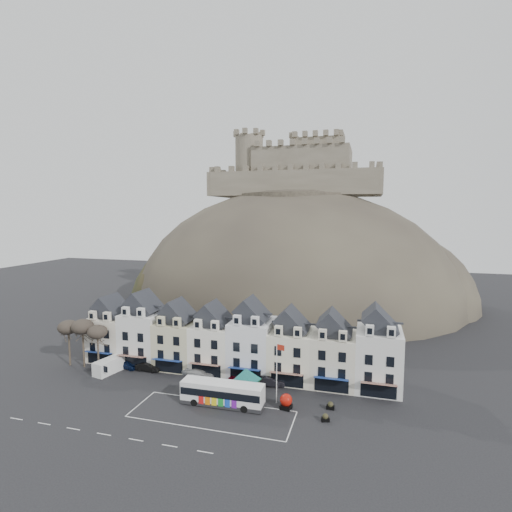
{
  "coord_description": "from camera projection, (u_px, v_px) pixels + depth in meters",
  "views": [
    {
      "loc": [
        21.75,
        -46.58,
        27.35
      ],
      "look_at": [
        1.76,
        24.0,
        19.16
      ],
      "focal_mm": 28.0,
      "sensor_mm": 36.0,
      "label": 1
    }
  ],
  "objects": [
    {
      "name": "ground",
      "position": [
        195.0,
        417.0,
        53.46
      ],
      "size": [
        300.0,
        300.0,
        0.0
      ],
      "primitive_type": "plane",
      "color": "black",
      "rests_on": "ground"
    },
    {
      "name": "coach_bay_markings",
      "position": [
        212.0,
        414.0,
        54.12
      ],
      "size": [
        22.0,
        7.5,
        0.01
      ],
      "primitive_type": "cube",
      "color": "silver",
      "rests_on": "ground"
    },
    {
      "name": "townhouse_terrace",
      "position": [
        234.0,
        341.0,
        68.11
      ],
      "size": [
        54.4,
        9.35,
        11.8
      ],
      "color": "beige",
      "rests_on": "ground"
    },
    {
      "name": "castle_hill",
      "position": [
        295.0,
        303.0,
        119.04
      ],
      "size": [
        100.0,
        76.0,
        68.0
      ],
      "color": "#332C27",
      "rests_on": "ground"
    },
    {
      "name": "castle",
      "position": [
        298.0,
        169.0,
        121.47
      ],
      "size": [
        50.2,
        22.2,
        22.0
      ],
      "color": "#62594A",
      "rests_on": "ground"
    },
    {
      "name": "tree_left_far",
      "position": [
        68.0,
        328.0,
        70.59
      ],
      "size": [
        3.61,
        3.61,
        8.24
      ],
      "color": "#393024",
      "rests_on": "ground"
    },
    {
      "name": "tree_left_mid",
      "position": [
        82.0,
        327.0,
        69.74
      ],
      "size": [
        3.78,
        3.78,
        8.64
      ],
      "color": "#393024",
      "rests_on": "ground"
    },
    {
      "name": "tree_left_near",
      "position": [
        97.0,
        332.0,
        69.0
      ],
      "size": [
        3.43,
        3.43,
        7.84
      ],
      "color": "#393024",
      "rests_on": "ground"
    },
    {
      "name": "bus",
      "position": [
        222.0,
        393.0,
        56.45
      ],
      "size": [
        11.92,
        2.96,
        3.35
      ],
      "rotation": [
        0.0,
        0.0,
        0.02
      ],
      "color": "#262628",
      "rests_on": "ground"
    },
    {
      "name": "bus_shelter",
      "position": [
        246.0,
        375.0,
        58.51
      ],
      "size": [
        6.92,
        6.92,
        4.49
      ],
      "rotation": [
        0.0,
        0.0,
        -0.21
      ],
      "color": "black",
      "rests_on": "ground"
    },
    {
      "name": "red_buoy",
      "position": [
        286.0,
        401.0,
        55.49
      ],
      "size": [
        1.73,
        1.73,
        2.14
      ],
      "rotation": [
        0.0,
        0.0,
        -0.18
      ],
      "color": "black",
      "rests_on": "ground"
    },
    {
      "name": "flagpole",
      "position": [
        277.0,
        369.0,
        56.69
      ],
      "size": [
        1.25,
        0.46,
        9.0
      ],
      "rotation": [
        0.0,
        0.0,
        -0.31
      ],
      "color": "silver",
      "rests_on": "ground"
    },
    {
      "name": "white_van",
      "position": [
        109.0,
        366.0,
        67.89
      ],
      "size": [
        3.29,
        5.54,
        2.37
      ],
      "rotation": [
        0.0,
        0.0,
        -0.21
      ],
      "color": "white",
      "rests_on": "ground"
    },
    {
      "name": "planter_west",
      "position": [
        325.0,
        418.0,
        52.16
      ],
      "size": [
        1.18,
        0.82,
        1.08
      ],
      "rotation": [
        0.0,
        0.0,
        0.28
      ],
      "color": "black",
      "rests_on": "ground"
    },
    {
      "name": "planter_east",
      "position": [
        330.0,
        406.0,
        55.36
      ],
      "size": [
        1.13,
        0.77,
        1.11
      ],
      "rotation": [
        0.0,
        0.0,
        -0.04
      ],
      "color": "black",
      "rests_on": "ground"
    },
    {
      "name": "car_navy",
      "position": [
        127.0,
        364.0,
        69.8
      ],
      "size": [
        4.46,
        2.5,
        1.43
      ],
      "primitive_type": "imported",
      "rotation": [
        0.0,
        0.0,
        1.37
      ],
      "color": "#0A1736",
      "rests_on": "ground"
    },
    {
      "name": "car_black",
      "position": [
        148.0,
        367.0,
        68.69
      ],
      "size": [
        4.54,
        1.66,
        1.48
      ],
      "primitive_type": "imported",
      "rotation": [
        0.0,
        0.0,
        1.55
      ],
      "color": "black",
      "rests_on": "ground"
    },
    {
      "name": "car_silver",
      "position": [
        194.0,
        373.0,
        66.39
      ],
      "size": [
        4.81,
        3.64,
        1.23
      ],
      "primitive_type": "imported",
      "rotation": [
        0.0,
        0.0,
        1.15
      ],
      "color": "silver",
      "rests_on": "ground"
    },
    {
      "name": "car_white",
      "position": [
        201.0,
        373.0,
        66.05
      ],
      "size": [
        4.99,
        2.32,
        1.41
      ],
      "primitive_type": "imported",
      "rotation": [
        0.0,
        0.0,
        1.5
      ],
      "color": "#BBBBBB",
      "rests_on": "ground"
    },
    {
      "name": "car_maroon",
      "position": [
        242.0,
        381.0,
        62.78
      ],
      "size": [
        4.73,
        2.64,
        1.52
      ],
      "primitive_type": "imported",
      "rotation": [
        0.0,
        0.0,
        1.37
      ],
      "color": "#630515",
      "rests_on": "ground"
    },
    {
      "name": "car_charcoal",
      "position": [
        270.0,
        381.0,
        62.84
      ],
      "size": [
        4.99,
        2.3,
        1.58
      ],
      "primitive_type": "imported",
      "rotation": [
        0.0,
        0.0,
        1.7
      ],
      "color": "black",
      "rests_on": "ground"
    }
  ]
}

